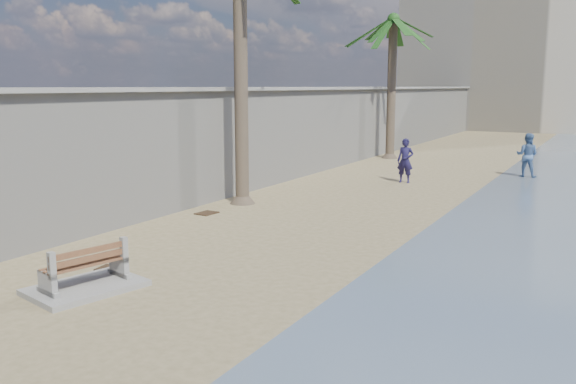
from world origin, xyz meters
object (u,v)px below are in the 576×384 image
at_px(person_a, 405,157).
at_px(person_b, 527,153).
at_px(bench_far, 85,271).
at_px(palm_back, 393,21).

height_order(person_a, person_b, person_b).
distance_m(bench_far, palm_back, 23.25).
relative_size(bench_far, person_b, 1.11).
bearing_deg(person_a, person_b, 41.47).
xyz_separation_m(bench_far, palm_back, (-1.99, 22.25, 6.45)).
bearing_deg(palm_back, bench_far, -84.88).
relative_size(person_a, person_b, 0.98).
distance_m(person_a, person_b, 5.41).
xyz_separation_m(bench_far, person_a, (1.18, 14.83, 0.62)).
distance_m(palm_back, person_a, 9.95).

